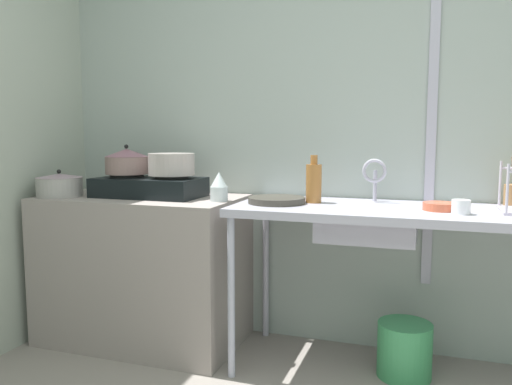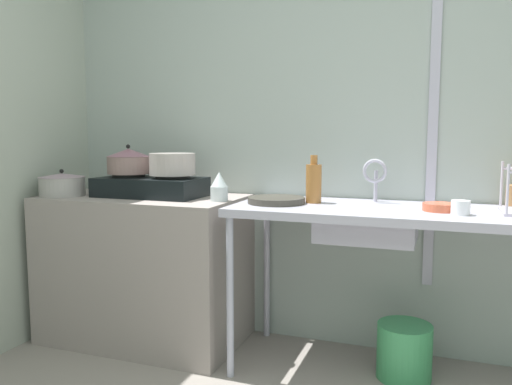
# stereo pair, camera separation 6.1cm
# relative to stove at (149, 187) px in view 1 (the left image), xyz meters

# --- Properties ---
(wall_back) EXTENTS (4.43, 0.10, 2.62)m
(wall_back) POSITION_rel_stove_xyz_m (1.15, 0.36, 0.42)
(wall_back) COLOR #98A39C
(wall_back) RESTS_ON ground
(wall_metal_strip) EXTENTS (0.05, 0.01, 2.10)m
(wall_metal_strip) POSITION_rel_stove_xyz_m (1.49, 0.31, 0.55)
(wall_metal_strip) COLOR #A8A5B7
(counter_concrete) EXTENTS (1.12, 0.63, 0.84)m
(counter_concrete) POSITION_rel_stove_xyz_m (-0.05, -0.00, -0.48)
(counter_concrete) COLOR gray
(counter_concrete) RESTS_ON ground
(counter_sink) EXTENTS (1.62, 0.63, 0.84)m
(counter_sink) POSITION_rel_stove_xyz_m (1.37, -0.00, -0.12)
(counter_sink) COLOR #A8A5B7
(counter_sink) RESTS_ON ground
(stove) EXTENTS (0.59, 0.33, 0.13)m
(stove) POSITION_rel_stove_xyz_m (0.00, 0.00, 0.00)
(stove) COLOR black
(stove) RESTS_ON counter_concrete
(pot_on_left_burner) EXTENTS (0.24, 0.24, 0.17)m
(pot_on_left_burner) POSITION_rel_stove_xyz_m (-0.14, -0.00, 0.14)
(pot_on_left_burner) COLOR #826762
(pot_on_left_burner) RESTS_ON stove
(pot_on_right_burner) EXTENTS (0.25, 0.25, 0.12)m
(pot_on_right_burner) POSITION_rel_stove_xyz_m (0.14, -0.00, 0.13)
(pot_on_right_burner) COLOR #A49995
(pot_on_right_burner) RESTS_ON stove
(pot_beside_stove) EXTENTS (0.26, 0.26, 0.15)m
(pot_beside_stove) POSITION_rel_stove_xyz_m (-0.49, -0.15, 0.01)
(pot_beside_stove) COLOR #989490
(pot_beside_stove) RESTS_ON counter_concrete
(percolator) EXTENTS (0.09, 0.09, 0.15)m
(percolator) POSITION_rel_stove_xyz_m (0.45, -0.05, 0.02)
(percolator) COLOR silver
(percolator) RESTS_ON counter_concrete
(sink_basin) EXTENTS (0.46, 0.37, 0.16)m
(sink_basin) POSITION_rel_stove_xyz_m (1.21, -0.00, -0.14)
(sink_basin) COLOR #A8A5B7
(sink_basin) RESTS_ON counter_sink
(faucet) EXTENTS (0.12, 0.07, 0.23)m
(faucet) POSITION_rel_stove_xyz_m (1.22, 0.17, 0.09)
(faucet) COLOR #A8A5B7
(faucet) RESTS_ON counter_sink
(frying_pan) EXTENTS (0.29, 0.29, 0.03)m
(frying_pan) POSITION_rel_stove_xyz_m (0.76, -0.03, -0.04)
(frying_pan) COLOR #39362E
(frying_pan) RESTS_ON counter_sink
(cup_by_rack) EXTENTS (0.08, 0.08, 0.06)m
(cup_by_rack) POSITION_rel_stove_xyz_m (1.63, -0.11, -0.03)
(cup_by_rack) COLOR silver
(cup_by_rack) RESTS_ON counter_sink
(small_bowl_on_drainboard) EXTENTS (0.16, 0.16, 0.04)m
(small_bowl_on_drainboard) POSITION_rel_stove_xyz_m (1.54, -0.02, -0.04)
(small_bowl_on_drainboard) COLOR #C65A3C
(small_bowl_on_drainboard) RESTS_ON counter_sink
(bottle_by_sink) EXTENTS (0.08, 0.08, 0.24)m
(bottle_by_sink) POSITION_rel_stove_xyz_m (0.93, 0.06, 0.05)
(bottle_by_sink) COLOR #9B632F
(bottle_by_sink) RESTS_ON counter_sink
(bucket_on_floor) EXTENTS (0.26, 0.26, 0.27)m
(bucket_on_floor) POSITION_rel_stove_xyz_m (1.40, 0.00, -0.76)
(bucket_on_floor) COLOR #378C53
(bucket_on_floor) RESTS_ON ground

